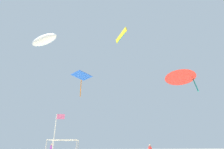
# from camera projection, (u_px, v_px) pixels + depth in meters

# --- Properties ---
(canopy_tent) EXTENTS (2.99, 3.29, 2.27)m
(canopy_tent) POSITION_uv_depth(u_px,v_px,m) (64.00, 141.00, 19.18)
(canopy_tent) COLOR #B2B2B7
(canopy_tent) RESTS_ON ground
(person_near_tent) EXTENTS (0.45, 0.49, 1.91)m
(person_near_tent) POSITION_uv_depth(u_px,v_px,m) (51.00, 149.00, 26.33)
(person_near_tent) COLOR brown
(person_near_tent) RESTS_ON ground
(banner_flag) EXTENTS (0.61, 0.06, 3.86)m
(banner_flag) POSITION_uv_depth(u_px,v_px,m) (55.00, 137.00, 12.25)
(banner_flag) COLOR silver
(banner_flag) RESTS_ON ground
(kite_parafoil_yellow) EXTENTS (1.77, 3.51, 2.28)m
(kite_parafoil_yellow) POSITION_uv_depth(u_px,v_px,m) (121.00, 35.00, 36.12)
(kite_parafoil_yellow) COLOR yellow
(kite_inflatable_white) EXTENTS (5.55, 4.77, 2.14)m
(kite_inflatable_white) POSITION_uv_depth(u_px,v_px,m) (44.00, 40.00, 29.34)
(kite_inflatable_white) COLOR white
(kite_delta_red) EXTENTS (5.64, 5.67, 3.71)m
(kite_delta_red) POSITION_uv_depth(u_px,v_px,m) (180.00, 76.00, 26.18)
(kite_delta_red) COLOR red
(kite_diamond_blue) EXTENTS (3.70, 3.71, 3.84)m
(kite_diamond_blue) POSITION_uv_depth(u_px,v_px,m) (81.00, 77.00, 29.41)
(kite_diamond_blue) COLOR blue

